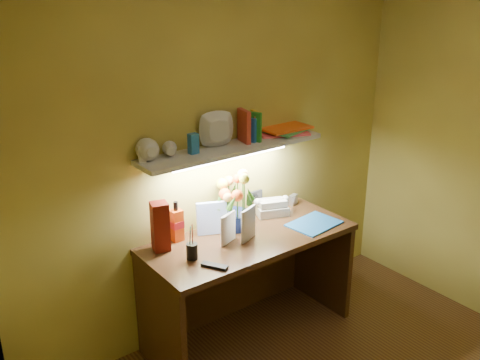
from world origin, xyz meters
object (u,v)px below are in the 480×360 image
object	(u,v)px
flower_bouquet	(233,201)
whisky_bottle	(176,221)
telephone	(271,206)
desk	(249,286)
desk_clock	(293,200)

from	to	relation	value
flower_bouquet	whisky_bottle	xyz separation A→B (m)	(-0.40, 0.06, -0.06)
flower_bouquet	telephone	xyz separation A→B (m)	(0.34, 0.01, -0.12)
desk	whisky_bottle	size ratio (longest dim) A/B	5.31
flower_bouquet	desk_clock	distance (m)	0.60
desk	desk_clock	size ratio (longest dim) A/B	18.89
flower_bouquet	desk_clock	world-z (taller)	flower_bouquet
telephone	desk_clock	xyz separation A→B (m)	(0.24, 0.04, -0.03)
desk	whisky_bottle	xyz separation A→B (m)	(-0.40, 0.23, 0.51)
whisky_bottle	flower_bouquet	bearing A→B (deg)	-8.64
desk	flower_bouquet	distance (m)	0.59
desk	desk_clock	distance (m)	0.74
desk	telephone	bearing A→B (deg)	28.60
desk	desk_clock	bearing A→B (deg)	20.87
telephone	whisky_bottle	xyz separation A→B (m)	(-0.74, 0.05, 0.07)
telephone	whisky_bottle	distance (m)	0.74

